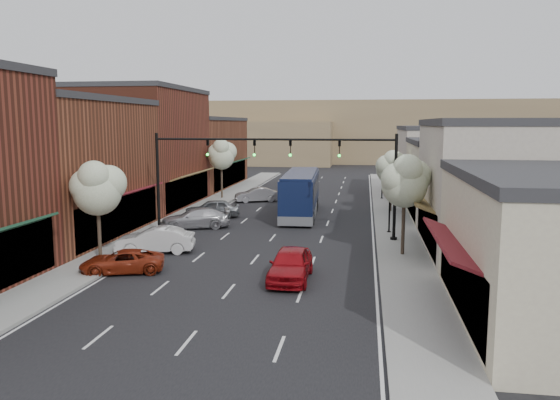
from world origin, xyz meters
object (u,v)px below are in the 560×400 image
at_px(lamp_post_far, 383,170).
at_px(parked_car_c, 195,218).
at_px(tree_left_far, 222,154).
at_px(parked_car_a, 122,261).
at_px(red_hatchback, 291,264).
at_px(lamp_post_near, 390,191).
at_px(tree_right_near, 406,180).
at_px(signal_mast_right, 358,171).
at_px(signal_mast_left, 191,168).
at_px(coach_bus, 301,193).
at_px(tree_right_far, 392,167).
at_px(tree_left_near, 97,187).
at_px(parked_car_b, 155,240).
at_px(parked_car_e, 257,195).
at_px(parked_car_d, 212,209).

xyz_separation_m(lamp_post_far, parked_car_c, (-14.00, -17.49, -2.27)).
xyz_separation_m(tree_left_far, parked_car_a, (2.05, -27.69, -4.01)).
bearing_deg(red_hatchback, lamp_post_near, 66.97).
relative_size(tree_left_far, lamp_post_far, 1.38).
bearing_deg(lamp_post_far, parked_car_a, -115.20).
bearing_deg(tree_right_near, tree_left_far, 127.04).
height_order(signal_mast_right, signal_mast_left, same).
distance_m(signal_mast_left, tree_right_near, 14.55).
bearing_deg(parked_car_c, signal_mast_left, -5.34).
bearing_deg(coach_bus, tree_left_far, 133.53).
bearing_deg(tree_right_far, lamp_post_far, 93.88).
distance_m(signal_mast_right, tree_left_far, 22.68).
height_order(signal_mast_right, parked_car_c, signal_mast_right).
bearing_deg(parked_car_c, tree_left_far, 169.28).
height_order(lamp_post_far, coach_bus, lamp_post_far).
xyz_separation_m(signal_mast_right, tree_left_near, (-13.87, -8.05, -0.40)).
xyz_separation_m(tree_right_far, coach_bus, (-7.55, -2.65, -2.10)).
bearing_deg(parked_car_b, signal_mast_left, 161.87).
xyz_separation_m(tree_left_far, parked_car_e, (3.84, -1.40, -3.91)).
relative_size(tree_left_far, red_hatchback, 1.29).
bearing_deg(signal_mast_left, signal_mast_right, 0.00).
xyz_separation_m(tree_right_near, lamp_post_far, (-0.55, 24.06, -1.45)).
relative_size(tree_right_near, tree_left_far, 0.97).
height_order(tree_right_near, tree_left_far, tree_left_far).
relative_size(tree_right_far, parked_car_b, 1.18).
bearing_deg(parked_car_c, parked_car_a, -18.30).
xyz_separation_m(signal_mast_right, parked_car_d, (-11.82, 7.02, -3.87)).
height_order(red_hatchback, parked_car_d, red_hatchback).
bearing_deg(tree_left_far, tree_right_near, -52.96).
bearing_deg(lamp_post_near, lamp_post_far, 90.00).
bearing_deg(tree_left_far, parked_car_d, -79.36).
relative_size(signal_mast_right, lamp_post_far, 1.85).
distance_m(tree_right_near, parked_car_c, 16.39).
height_order(signal_mast_right, coach_bus, signal_mast_right).
relative_size(tree_left_far, lamp_post_near, 1.38).
height_order(lamp_post_near, parked_car_a, lamp_post_near).
relative_size(lamp_post_near, parked_car_b, 0.96).
relative_size(signal_mast_right, parked_car_a, 1.94).
bearing_deg(tree_right_far, tree_right_near, -90.00).
distance_m(tree_right_near, coach_bus, 15.54).
distance_m(lamp_post_near, parked_car_c, 14.18).
xyz_separation_m(signal_mast_left, tree_right_near, (13.97, -4.05, -0.17)).
bearing_deg(tree_right_far, tree_left_near, -129.69).
distance_m(tree_right_far, lamp_post_near, 9.51).
relative_size(tree_right_near, parked_car_b, 1.29).
relative_size(lamp_post_near, parked_car_d, 1.00).
height_order(tree_left_far, parked_car_b, tree_left_far).
height_order(signal_mast_right, parked_car_a, signal_mast_right).
height_order(signal_mast_left, parked_car_d, signal_mast_left).
height_order(signal_mast_right, parked_car_d, signal_mast_right).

